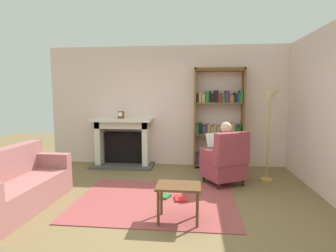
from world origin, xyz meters
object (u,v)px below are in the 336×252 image
Objects in this scene: seated_reader at (222,150)px; floor_lamp at (270,105)px; mantel_clock at (121,115)px; bookshelf at (218,122)px; fireplace at (123,140)px; sofa_floral at (15,187)px; side_table at (178,191)px; armchair_reading at (226,162)px.

floor_lamp is (0.86, 0.23, 0.81)m from seated_reader.
bookshelf is at bearing 3.63° from mantel_clock.
fireplace is 2.17m from bookshelf.
sofa_floral is at bearing -109.93° from mantel_clock.
side_table is at bearing -60.28° from mantel_clock.
side_table is (-0.70, -2.66, -0.61)m from bookshelf.
bookshelf reaches higher than armchair_reading.
bookshelf reaches higher than side_table.
sofa_floral is 2.32m from side_table.
mantel_clock is at bearing -99.35° from fireplace.
mantel_clock is at bearing -54.84° from armchair_reading.
armchair_reading reaches higher than sofa_floral.
armchair_reading is (2.17, -1.14, -0.15)m from fireplace.
bookshelf is 1.27m from floor_lamp.
fireplace is 3.20m from floor_lamp.
mantel_clock is 3.09m from floor_lamp.
sofa_floral is (-3.01, -2.53, -0.69)m from bookshelf.
mantel_clock is 2.15m from bookshelf.
side_table is 0.33× the size of floor_lamp.
side_table is at bearing 37.17° from seated_reader.
seated_reader is 1.21m from floor_lamp.
fireplace is 2.35m from seated_reader.
sofa_floral is (-3.00, -1.46, -0.30)m from seated_reader.
sofa_floral is at bearing -3.58° from seated_reader.
floor_lamp is (3.86, 1.69, 1.11)m from sofa_floral.
mantel_clock is 0.07× the size of bookshelf.
bookshelf is 1.27× the size of sofa_floral.
armchair_reading is 1.73× the size of side_table.
armchair_reading is (2.19, -1.03, -0.74)m from mantel_clock.
bookshelf is at bearing 75.31° from side_table.
seated_reader is 1.75m from side_table.
bookshelf is (2.14, 0.14, -0.15)m from mantel_clock.
floor_lamp reaches higher than armchair_reading.
seated_reader is at bearing -90.62° from bookshelf.
fireplace reaches higher than sofa_floral.
armchair_reading is at bearing -25.31° from mantel_clock.
mantel_clock is 0.09× the size of sofa_floral.
fireplace is 2.66m from sofa_floral.
floor_lamp is (2.98, -0.80, 0.86)m from fireplace.
fireplace is 0.63× the size of bookshelf.
bookshelf is 1.29× the size of floor_lamp.
mantel_clock reaches higher than fireplace.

